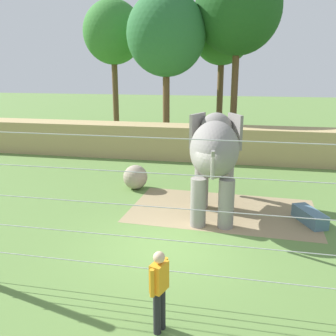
{
  "coord_description": "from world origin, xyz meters",
  "views": [
    {
      "loc": [
        1.95,
        -9.35,
        4.87
      ],
      "look_at": [
        -0.64,
        3.23,
        1.4
      ],
      "focal_mm": 39.45,
      "sensor_mm": 36.0,
      "label": 1
    }
  ],
  "objects_px": {
    "elephant": "(215,151)",
    "zookeeper": "(159,288)",
    "feed_trough": "(310,216)",
    "enrichment_ball": "(135,177)"
  },
  "relations": [
    {
      "from": "elephant",
      "to": "zookeeper",
      "type": "height_order",
      "value": "elephant"
    },
    {
      "from": "zookeeper",
      "to": "feed_trough",
      "type": "bearing_deg",
      "value": 58.72
    },
    {
      "from": "zookeeper",
      "to": "feed_trough",
      "type": "distance_m",
      "value": 7.04
    },
    {
      "from": "elephant",
      "to": "zookeeper",
      "type": "xyz_separation_m",
      "value": [
        -0.47,
        -6.21,
        -1.27
      ]
    },
    {
      "from": "enrichment_ball",
      "to": "feed_trough",
      "type": "height_order",
      "value": "enrichment_ball"
    },
    {
      "from": "elephant",
      "to": "enrichment_ball",
      "type": "bearing_deg",
      "value": 149.0
    },
    {
      "from": "elephant",
      "to": "zookeeper",
      "type": "bearing_deg",
      "value": -94.37
    },
    {
      "from": "feed_trough",
      "to": "elephant",
      "type": "bearing_deg",
      "value": 176.01
    },
    {
      "from": "elephant",
      "to": "zookeeper",
      "type": "relative_size",
      "value": 2.68
    },
    {
      "from": "enrichment_ball",
      "to": "zookeeper",
      "type": "distance_m",
      "value": 8.76
    }
  ]
}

